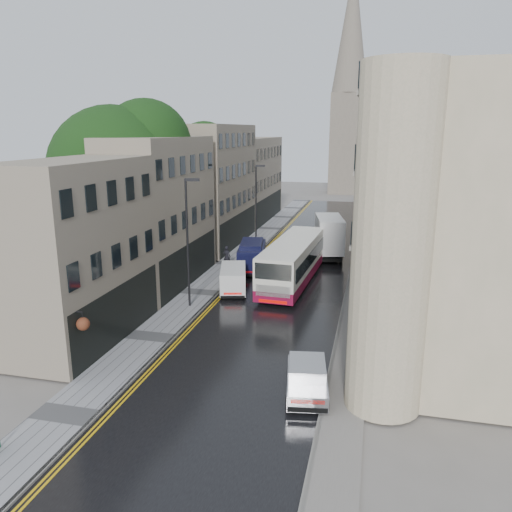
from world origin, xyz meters
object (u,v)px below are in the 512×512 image
at_px(white_van, 221,285).
at_px(lamp_post_far, 256,208).
at_px(silver_hatchback, 288,393).
at_px(navy_van, 239,260).
at_px(tree_far, 185,186).
at_px(tree_near, 117,195).
at_px(cream_bus, 265,272).
at_px(white_lorry, 319,240).
at_px(pedestrian, 227,257).
at_px(lamp_post_near, 188,244).

bearing_deg(white_van, lamp_post_far, 79.08).
distance_m(silver_hatchback, navy_van, 20.22).
bearing_deg(tree_far, white_van, -60.54).
xyz_separation_m(tree_far, white_van, (8.18, -14.49, -5.26)).
relative_size(tree_near, cream_bus, 1.14).
height_order(white_lorry, silver_hatchback, white_lorry).
bearing_deg(tree_far, tree_near, -91.32).
height_order(tree_near, tree_far, tree_near).
relative_size(cream_bus, pedestrian, 6.53).
height_order(cream_bus, white_van, cream_bus).
bearing_deg(silver_hatchback, lamp_post_near, 119.51).
height_order(navy_van, pedestrian, navy_van).
relative_size(navy_van, pedestrian, 2.77).
distance_m(silver_hatchback, white_van, 14.96).
height_order(pedestrian, lamp_post_far, lamp_post_far).
bearing_deg(white_lorry, cream_bus, -115.82).
bearing_deg(white_lorry, navy_van, -144.08).
height_order(white_lorry, navy_van, white_lorry).
xyz_separation_m(tree_near, white_van, (8.48, -1.49, -5.98)).
relative_size(tree_near, pedestrian, 7.41).
bearing_deg(lamp_post_near, silver_hatchback, -62.05).
xyz_separation_m(white_lorry, white_van, (-5.50, -11.95, -1.00)).
relative_size(pedestrian, lamp_post_near, 0.22).
bearing_deg(tree_near, tree_far, 88.68).
relative_size(white_lorry, pedestrian, 3.95).
relative_size(white_van, pedestrian, 2.23).
relative_size(tree_near, navy_van, 2.68).
distance_m(tree_near, white_van, 10.48).
bearing_deg(cream_bus, lamp_post_far, 109.47).
bearing_deg(lamp_post_near, navy_van, 70.58).
bearing_deg(navy_van, tree_near, -162.79).
relative_size(tree_near, lamp_post_near, 1.64).
relative_size(silver_hatchback, lamp_post_far, 0.49).
relative_size(navy_van, lamp_post_far, 0.63).
bearing_deg(tree_far, pedestrian, -47.42).
bearing_deg(tree_near, lamp_post_far, 61.02).
distance_m(white_van, lamp_post_near, 4.34).
distance_m(tree_far, white_van, 17.45).
height_order(tree_far, lamp_post_near, tree_far).
distance_m(white_lorry, navy_van, 8.58).
bearing_deg(tree_near, lamp_post_near, -28.15).
bearing_deg(white_van, silver_hatchback, -76.51).
distance_m(tree_near, tree_far, 13.02).
height_order(white_lorry, lamp_post_near, lamp_post_near).
xyz_separation_m(tree_far, pedestrian, (6.31, -6.86, -5.17)).
bearing_deg(tree_far, lamp_post_far, 3.33).
height_order(white_van, navy_van, navy_van).
distance_m(tree_far, lamp_post_far, 7.42).
bearing_deg(lamp_post_near, tree_far, 101.26).
distance_m(cream_bus, silver_hatchback, 15.33).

